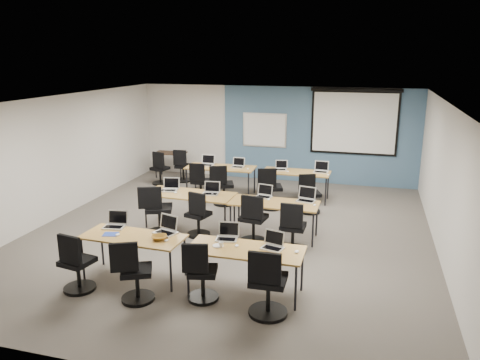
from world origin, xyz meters
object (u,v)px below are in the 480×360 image
(projector_screen, at_px, (354,118))
(training_table_mid_left, at_px, (190,196))
(whiteboard, at_px, (264,130))
(laptop_7, at_px, (306,197))
(training_table_mid_right, at_px, (274,205))
(laptop_5, at_px, (211,191))
(laptop_9, at_px, (238,165))
(spare_chair_a, at_px, (182,168))
(task_chair_6, at_px, (253,223))
(laptop_8, at_px, (207,163))
(task_chair_3, at_px, (267,288))
(task_chair_0, at_px, (76,267))
(laptop_10, at_px, (281,167))
(task_chair_2, at_px, (201,276))
(task_chair_10, at_px, (270,192))
(task_chair_8, at_px, (200,184))
(laptop_1, at_px, (167,228))
(task_chair_9, at_px, (222,188))
(laptop_2, at_px, (227,235))
(laptop_4, at_px, (170,187))
(laptop_3, at_px, (273,244))
(laptop_11, at_px, (321,169))
(laptop_0, at_px, (115,223))
(spare_chair_b, at_px, (160,171))
(laptop_6, at_px, (264,194))
(task_chair_4, at_px, (157,214))
(training_table_back_left, at_px, (221,169))
(utility_table, at_px, (170,156))
(training_table_front_left, at_px, (133,239))
(task_chair_11, at_px, (309,197))
(task_chair_1, at_px, (134,276))

(projector_screen, bearing_deg, training_table_mid_left, -126.19)
(whiteboard, bearing_deg, laptop_7, -66.21)
(training_table_mid_right, bearing_deg, laptop_5, 171.60)
(laptop_9, relative_size, spare_chair_a, 0.33)
(laptop_9, bearing_deg, task_chair_6, -69.33)
(laptop_8, bearing_deg, task_chair_3, -65.25)
(task_chair_0, bearing_deg, training_table_mid_left, 88.18)
(task_chair_0, bearing_deg, laptop_9, 90.15)
(laptop_10, bearing_deg, whiteboard, 104.55)
(projector_screen, height_order, task_chair_2, projector_screen)
(task_chair_10, bearing_deg, projector_screen, 38.20)
(task_chair_8, xyz_separation_m, laptop_9, (0.80, 0.70, 0.40))
(laptop_1, bearing_deg, task_chair_8, 121.23)
(task_chair_9, bearing_deg, laptop_2, -91.70)
(training_table_mid_right, distance_m, laptop_4, 2.35)
(laptop_3, relative_size, laptop_7, 0.91)
(laptop_5, relative_size, task_chair_9, 0.33)
(laptop_11, height_order, spare_chair_a, laptop_11)
(whiteboard, height_order, laptop_0, whiteboard)
(laptop_4, distance_m, task_chair_10, 2.45)
(laptop_3, relative_size, task_chair_3, 0.31)
(training_table_mid_left, height_order, task_chair_10, task_chair_10)
(task_chair_3, bearing_deg, laptop_2, 132.49)
(laptop_0, distance_m, spare_chair_b, 5.31)
(laptop_6, bearing_deg, task_chair_8, 151.54)
(spare_chair_a, bearing_deg, task_chair_9, -50.05)
(task_chair_4, height_order, task_chair_10, task_chair_4)
(training_table_back_left, xyz_separation_m, utility_table, (-1.98, 1.27, -0.03))
(task_chair_2, bearing_deg, laptop_4, 108.44)
(laptop_2, distance_m, utility_table, 6.93)
(laptop_5, xyz_separation_m, task_chair_9, (-0.24, 1.50, -0.38))
(laptop_0, xyz_separation_m, task_chair_2, (1.80, -0.71, -0.40))
(training_table_mid_right, relative_size, laptop_5, 5.28)
(task_chair_6, bearing_deg, utility_table, 136.88)
(training_table_front_left, relative_size, training_table_mid_left, 0.89)
(projector_screen, distance_m, task_chair_10, 3.48)
(laptop_4, xyz_separation_m, task_chair_10, (1.89, 1.51, -0.37))
(task_chair_0, height_order, laptop_1, laptop_1)
(whiteboard, height_order, laptop_4, whiteboard)
(laptop_2, xyz_separation_m, laptop_10, (-0.07, 4.77, -0.00))
(task_chair_10, distance_m, task_chair_11, 0.94)
(laptop_0, bearing_deg, laptop_11, 49.48)
(task_chair_9, height_order, utility_table, task_chair_9)
(projector_screen, xyz_separation_m, task_chair_3, (-0.77, -7.29, -1.46))
(laptop_10, relative_size, laptop_11, 0.88)
(spare_chair_b, bearing_deg, task_chair_1, -52.33)
(task_chair_4, xyz_separation_m, laptop_7, (2.89, 0.80, 0.36))
(laptop_6, relative_size, laptop_10, 1.05)
(task_chair_4, bearing_deg, laptop_10, 38.62)
(laptop_8, bearing_deg, laptop_4, -91.77)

